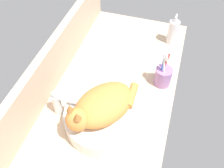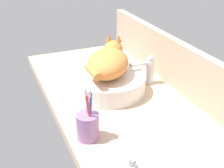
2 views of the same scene
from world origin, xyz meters
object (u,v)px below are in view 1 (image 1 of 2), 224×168
Objects in this scene: sink_basin at (104,118)px; toothbrush_cup at (163,76)px; faucet at (59,102)px; soap_dispenser at (173,32)px; cat at (101,106)px.

toothbrush_cup reaches higher than sink_basin.
soap_dispenser is at bearing -32.27° from faucet.
cat is 1.62× the size of toothbrush_cup.
cat reaches higher than faucet.
cat is 19.81cm from faucet.
sink_basin is at bearing -89.39° from faucet.
soap_dispenser is at bearing 0.42° from toothbrush_cup.
faucet reaches higher than sink_basin.
soap_dispenser is (60.35, -18.73, 2.92)cm from sink_basin.
cat reaches higher than toothbrush_cup.
sink_basin is 9.68cm from cat.
cat is at bearing -92.97° from faucet.
toothbrush_cup is (28.79, -18.96, 1.23)cm from sink_basin.
toothbrush_cup is at bearing -33.37° from sink_basin.
sink_basin is 1.73× the size of toothbrush_cup.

